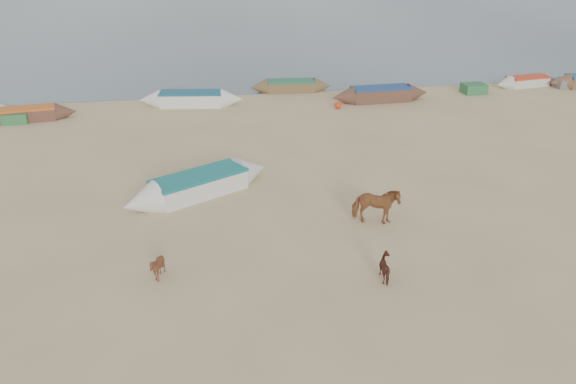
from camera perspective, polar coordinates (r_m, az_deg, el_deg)
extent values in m
plane|color=tan|center=(18.27, 2.25, -8.06)|extent=(140.00, 140.00, 0.00)
plane|color=slate|center=(97.52, -8.62, 18.75)|extent=(160.00, 160.00, 0.00)
imported|color=brown|center=(21.00, 8.90, -1.39)|extent=(1.90, 1.28, 1.47)
imported|color=#562E1B|center=(18.13, -13.15, -7.45)|extent=(1.02, 0.98, 0.86)
imported|color=#5C2C1D|center=(17.95, 10.10, -7.61)|extent=(0.92, 0.99, 0.80)
cube|color=#326F3E|center=(36.02, -25.88, 6.85)|extent=(1.40, 1.20, 0.60)
sphere|color=red|center=(35.24, 5.10, 8.77)|extent=(0.44, 0.44, 0.44)
cube|color=gray|center=(38.47, -10.95, 9.89)|extent=(1.20, 1.10, 0.56)
cube|color=#306B40|center=(40.67, 18.35, 9.95)|extent=(1.50, 1.20, 0.64)
cube|color=slate|center=(44.65, 26.23, 9.89)|extent=(1.30, 1.20, 0.60)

